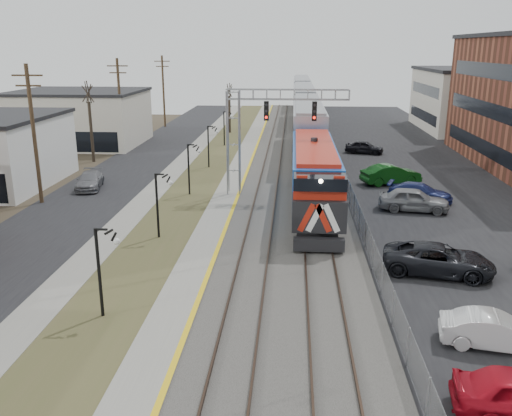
{
  "coord_description": "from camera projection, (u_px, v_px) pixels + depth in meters",
  "views": [
    {
      "loc": [
        3.95,
        -12.38,
        11.06
      ],
      "look_at": [
        2.02,
        16.02,
        2.6
      ],
      "focal_mm": 38.0,
      "sensor_mm": 36.0,
      "label": 1
    }
  ],
  "objects": [
    {
      "name": "utility_poles",
      "position": [
        34.0,
        136.0,
        38.67
      ],
      "size": [
        0.28,
        80.28,
        10.0
      ],
      "color": "#4C3823",
      "rests_on": "ground"
    },
    {
      "name": "car_lot_f",
      "position": [
        391.0,
        175.0,
        45.29
      ],
      "size": [
        5.26,
        3.21,
        1.64
      ],
      "primitive_type": "imported",
      "rotation": [
        0.0,
        0.0,
        1.89
      ],
      "color": "#0D4311",
      "rests_on": "ground"
    },
    {
      "name": "sidewalk",
      "position": [
        171.0,
        174.0,
        49.16
      ],
      "size": [
        2.0,
        120.0,
        0.08
      ],
      "primitive_type": "cube",
      "color": "gray",
      "rests_on": "ground"
    },
    {
      "name": "track_far",
      "position": [
        309.0,
        173.0,
        48.28
      ],
      "size": [
        1.58,
        120.0,
        0.15
      ],
      "color": "#2D2119",
      "rests_on": "ballast_bed"
    },
    {
      "name": "car_street_b",
      "position": [
        90.0,
        181.0,
        43.92
      ],
      "size": [
        2.68,
        4.81,
        1.32
      ],
      "primitive_type": "imported",
      "rotation": [
        0.0,
        0.0,
        0.19
      ],
      "color": "slate",
      "rests_on": "ground"
    },
    {
      "name": "street_west",
      "position": [
        123.0,
        173.0,
        49.46
      ],
      "size": [
        7.0,
        120.0,
        0.04
      ],
      "primitive_type": "cube",
      "color": "black",
      "rests_on": "ground"
    },
    {
      "name": "car_lot_d",
      "position": [
        420.0,
        193.0,
        40.2
      ],
      "size": [
        5.07,
        3.36,
        1.36
      ],
      "primitive_type": "imported",
      "rotation": [
        0.0,
        0.0,
        1.23
      ],
      "color": "navy",
      "rests_on": "ground"
    },
    {
      "name": "grass_median",
      "position": [
        204.0,
        174.0,
        48.97
      ],
      "size": [
        4.0,
        120.0,
        0.06
      ],
      "primitive_type": "cube",
      "color": "#474926",
      "rests_on": "ground"
    },
    {
      "name": "car_lot_b",
      "position": [
        495.0,
        332.0,
        20.58
      ],
      "size": [
        4.24,
        2.13,
        1.34
      ],
      "primitive_type": "imported",
      "rotation": [
        0.0,
        0.0,
        1.39
      ],
      "color": "silver",
      "rests_on": "ground"
    },
    {
      "name": "car_lot_g",
      "position": [
        364.0,
        147.0,
        58.39
      ],
      "size": [
        4.36,
        2.7,
        1.38
      ],
      "primitive_type": "imported",
      "rotation": [
        0.0,
        0.0,
        1.29
      ],
      "color": "black",
      "rests_on": "ground"
    },
    {
      "name": "train",
      "position": [
        305.0,
        112.0,
        71.49
      ],
      "size": [
        3.0,
        85.85,
        5.33
      ],
      "color": "#154FAE",
      "rests_on": "ground"
    },
    {
      "name": "ballast_bed",
      "position": [
        292.0,
        175.0,
        48.43
      ],
      "size": [
        8.0,
        120.0,
        0.2
      ],
      "primitive_type": "cube",
      "color": "#595651",
      "rests_on": "ground"
    },
    {
      "name": "fence",
      "position": [
        340.0,
        168.0,
        47.96
      ],
      "size": [
        0.04,
        120.0,
        1.6
      ],
      "primitive_type": "cube",
      "color": "gray",
      "rests_on": "ground"
    },
    {
      "name": "track_near",
      "position": [
        270.0,
        173.0,
        48.51
      ],
      "size": [
        1.58,
        120.0,
        0.15
      ],
      "color": "#2D2119",
      "rests_on": "ballast_bed"
    },
    {
      "name": "platform_edge",
      "position": [
        247.0,
        173.0,
        48.66
      ],
      "size": [
        0.24,
        120.0,
        0.01
      ],
      "primitive_type": "cube",
      "color": "gold",
      "rests_on": "platform"
    },
    {
      "name": "lampposts",
      "position": [
        158.0,
        205.0,
        32.42
      ],
      "size": [
        0.14,
        62.14,
        4.0
      ],
      "color": "black",
      "rests_on": "ground"
    },
    {
      "name": "bare_trees",
      "position": [
        121.0,
        137.0,
        52.51
      ],
      "size": [
        12.3,
        42.3,
        5.95
      ],
      "color": "#382D23",
      "rests_on": "ground"
    },
    {
      "name": "car_lot_c",
      "position": [
        438.0,
        260.0,
        27.29
      ],
      "size": [
        5.88,
        3.62,
        1.52
      ],
      "primitive_type": "imported",
      "rotation": [
        0.0,
        0.0,
        1.36
      ],
      "color": "black",
      "rests_on": "ground"
    },
    {
      "name": "car_lot_e",
      "position": [
        414.0,
        200.0,
        37.78
      ],
      "size": [
        5.07,
        2.68,
        1.64
      ],
      "primitive_type": "imported",
      "rotation": [
        0.0,
        0.0,
        1.41
      ],
      "color": "gray",
      "rests_on": "ground"
    },
    {
      "name": "parking_lot",
      "position": [
        429.0,
        178.0,
        47.67
      ],
      "size": [
        16.0,
        120.0,
        0.04
      ],
      "primitive_type": "cube",
      "color": "black",
      "rests_on": "ground"
    },
    {
      "name": "signal_gantry",
      "position": [
        256.0,
        124.0,
        40.34
      ],
      "size": [
        9.0,
        1.07,
        8.15
      ],
      "color": "gray",
      "rests_on": "ground"
    },
    {
      "name": "platform",
      "position": [
        237.0,
        174.0,
        48.75
      ],
      "size": [
        2.0,
        120.0,
        0.24
      ],
      "primitive_type": "cube",
      "color": "gray",
      "rests_on": "ground"
    }
  ]
}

